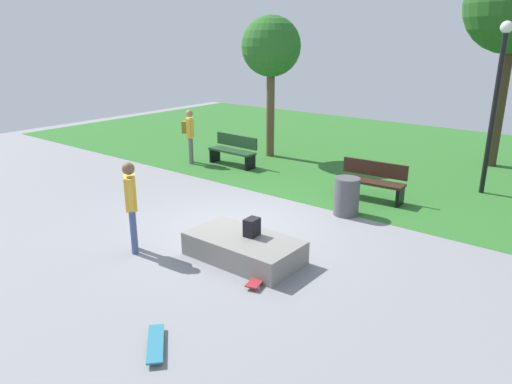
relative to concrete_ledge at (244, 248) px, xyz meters
name	(u,v)px	position (x,y,z in m)	size (l,w,h in m)	color
ground_plane	(241,225)	(-1.05, 1.16, -0.21)	(28.00, 28.00, 0.00)	gray
grass_lawn	(395,154)	(-1.05, 9.15, -0.20)	(26.60, 12.03, 0.01)	#2D6B28
concrete_ledge	(244,248)	(0.00, 0.00, 0.00)	(2.02, 1.09, 0.42)	gray
backpack_on_ledge	(252,227)	(0.07, 0.14, 0.37)	(0.28, 0.20, 0.32)	black
skater_performing_trick	(131,201)	(-1.78, -0.99, 0.77)	(0.38, 0.35, 1.68)	#3F5184
skateboard_by_ledge	(261,276)	(0.71, -0.43, -0.14)	(0.39, 0.82, 0.08)	#A5262D
skateboard_spare	(156,343)	(0.75, -2.64, -0.14)	(0.73, 0.69, 0.08)	teal
park_bench_by_oak	(233,150)	(-4.38, 4.77, 0.27)	(1.62, 0.53, 0.91)	#1E4223
park_bench_center_lawn	(372,180)	(0.31, 4.42, 0.27)	(1.63, 0.57, 0.91)	#331E14
tree_slender_maple	(271,48)	(-4.24, 6.44, 3.20)	(1.85, 1.85, 4.39)	brown
lamp_post	(497,92)	(2.29, 6.61, 2.29)	(0.28, 0.28, 4.09)	black
trash_bin	(347,196)	(0.35, 3.10, 0.21)	(0.55, 0.55, 0.84)	#4C4C51
pedestrian_with_backpack	(189,132)	(-5.62, 4.14, 0.77)	(0.45, 0.44, 1.64)	slate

